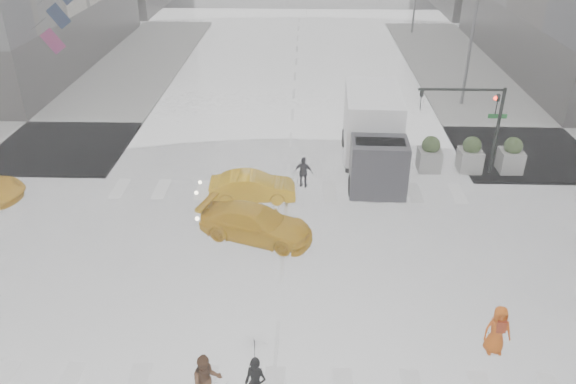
{
  "coord_description": "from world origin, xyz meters",
  "views": [
    {
      "loc": [
        0.77,
        -17.23,
        12.75
      ],
      "look_at": [
        0.16,
        2.0,
        2.15
      ],
      "focal_mm": 35.0,
      "sensor_mm": 36.0,
      "label": 1
    }
  ],
  "objects_px": {
    "traffic_signal_pole": "(479,114)",
    "pedestrian_brown": "(207,382)",
    "pedestrian_orange": "(498,330)",
    "taxi_mid": "(252,187)",
    "box_truck": "(374,132)"
  },
  "relations": [
    {
      "from": "pedestrian_brown",
      "to": "traffic_signal_pole",
      "type": "bearing_deg",
      "value": 31.17
    },
    {
      "from": "traffic_signal_pole",
      "to": "pedestrian_brown",
      "type": "xyz_separation_m",
      "value": [
        -10.79,
        -14.47,
        -2.32
      ]
    },
    {
      "from": "traffic_signal_pole",
      "to": "box_truck",
      "type": "xyz_separation_m",
      "value": [
        -4.83,
        0.46,
        -1.2
      ]
    },
    {
      "from": "traffic_signal_pole",
      "to": "box_truck",
      "type": "relative_size",
      "value": 0.63
    },
    {
      "from": "traffic_signal_pole",
      "to": "pedestrian_brown",
      "type": "distance_m",
      "value": 18.2
    },
    {
      "from": "pedestrian_orange",
      "to": "taxi_mid",
      "type": "height_order",
      "value": "pedestrian_orange"
    },
    {
      "from": "taxi_mid",
      "to": "pedestrian_orange",
      "type": "bearing_deg",
      "value": -141.67
    },
    {
      "from": "box_truck",
      "to": "traffic_signal_pole",
      "type": "bearing_deg",
      "value": -3.46
    },
    {
      "from": "box_truck",
      "to": "pedestrian_orange",
      "type": "bearing_deg",
      "value": -76.58
    },
    {
      "from": "box_truck",
      "to": "pedestrian_brown",
      "type": "bearing_deg",
      "value": -109.81
    },
    {
      "from": "pedestrian_brown",
      "to": "pedestrian_orange",
      "type": "height_order",
      "value": "pedestrian_brown"
    },
    {
      "from": "traffic_signal_pole",
      "to": "pedestrian_orange",
      "type": "height_order",
      "value": "traffic_signal_pole"
    },
    {
      "from": "pedestrian_orange",
      "to": "taxi_mid",
      "type": "bearing_deg",
      "value": 131.07
    },
    {
      "from": "traffic_signal_pole",
      "to": "taxi_mid",
      "type": "distance_m",
      "value": 11.23
    },
    {
      "from": "pedestrian_brown",
      "to": "box_truck",
      "type": "distance_m",
      "value": 16.11
    }
  ]
}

